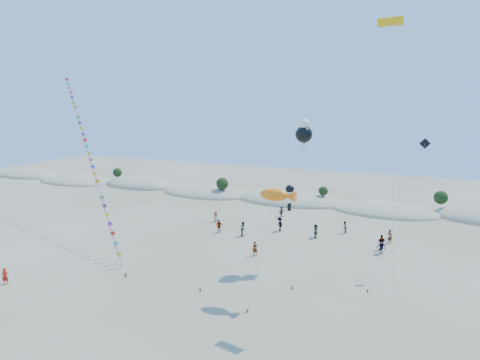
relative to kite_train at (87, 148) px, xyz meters
name	(u,v)px	position (x,y,z in m)	size (l,w,h in m)	color
ground	(119,336)	(21.09, -20.29, -10.93)	(160.00, 160.00, 0.00)	#7A6F55
dune_ridge	(294,201)	(22.15, 24.85, -10.82)	(145.30, 11.49, 5.57)	gray
kite_train	(87,148)	(0.00, 0.00, 0.00)	(28.77, 22.40, 21.73)	#3F2D1E
fish_kite	(278,195)	(29.73, -9.39, -1.84)	(3.17, 4.72, 9.66)	#3F2D1E
cartoon_kite_low	(289,195)	(29.04, -3.14, -3.25)	(6.53, 9.25, 8.78)	#3F2D1E
cartoon_kite_high	(304,132)	(29.75, -0.75, 2.96)	(2.17, 8.16, 15.30)	#3F2D1E
parafoil_kite	(390,30)	(37.79, -6.17, 11.62)	(3.36, 11.73, 23.62)	#3F2D1E
dark_kite	(411,178)	(40.29, 0.12, -1.25)	(4.54, 8.34, 13.47)	#3F2D1E
flyer_foreground	(5,276)	(5.55, -17.48, -10.13)	(0.58, 0.38, 1.59)	#B31D0E
beachgoers	(300,229)	(27.65, 7.12, -10.06)	(24.36, 17.28, 1.88)	slate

